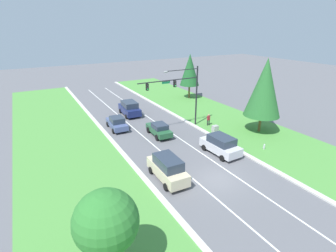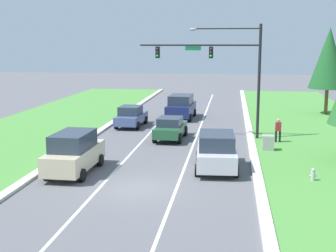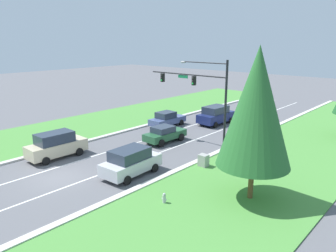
{
  "view_description": "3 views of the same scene",
  "coord_description": "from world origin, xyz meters",
  "px_view_note": "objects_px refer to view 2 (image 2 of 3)",
  "views": [
    {
      "loc": [
        -13.51,
        -15.36,
        12.82
      ],
      "look_at": [
        0.61,
        10.06,
        1.58
      ],
      "focal_mm": 28.0,
      "sensor_mm": 36.0,
      "label": 1
    },
    {
      "loc": [
        4.25,
        -20.61,
        6.75
      ],
      "look_at": [
        0.05,
        10.1,
        1.18
      ],
      "focal_mm": 50.0,
      "sensor_mm": 36.0,
      "label": 2
    },
    {
      "loc": [
        20.25,
        -11.0,
        9.51
      ],
      "look_at": [
        -0.14,
        12.05,
        1.42
      ],
      "focal_mm": 35.0,
      "sensor_mm": 36.0,
      "label": 3
    }
  ],
  "objects_px": {
    "champagne_suv": "(74,152)",
    "silver_suv": "(216,151)",
    "navy_suv": "(181,106)",
    "utility_cabinet": "(268,143)",
    "slate_blue_sedan": "(131,116)",
    "traffic_signal_mast": "(224,63)",
    "pedestrian": "(278,130)",
    "conifer_far_right_tree": "(329,58)",
    "forest_sedan": "(170,128)",
    "fire_hydrant": "(313,175)"
  },
  "relations": [
    {
      "from": "forest_sedan",
      "to": "fire_hydrant",
      "type": "relative_size",
      "value": 6.36
    },
    {
      "from": "slate_blue_sedan",
      "to": "conifer_far_right_tree",
      "type": "height_order",
      "value": "conifer_far_right_tree"
    },
    {
      "from": "traffic_signal_mast",
      "to": "pedestrian",
      "type": "bearing_deg",
      "value": -17.17
    },
    {
      "from": "champagne_suv",
      "to": "silver_suv",
      "type": "xyz_separation_m",
      "value": [
        7.33,
        1.66,
        -0.08
      ]
    },
    {
      "from": "navy_suv",
      "to": "utility_cabinet",
      "type": "relative_size",
      "value": 4.96
    },
    {
      "from": "utility_cabinet",
      "to": "pedestrian",
      "type": "height_order",
      "value": "pedestrian"
    },
    {
      "from": "silver_suv",
      "to": "slate_blue_sedan",
      "type": "xyz_separation_m",
      "value": [
        -7.3,
        12.13,
        -0.18
      ]
    },
    {
      "from": "traffic_signal_mast",
      "to": "slate_blue_sedan",
      "type": "relative_size",
      "value": 1.86
    },
    {
      "from": "navy_suv",
      "to": "silver_suv",
      "type": "height_order",
      "value": "navy_suv"
    },
    {
      "from": "silver_suv",
      "to": "champagne_suv",
      "type": "bearing_deg",
      "value": -170.13
    },
    {
      "from": "silver_suv",
      "to": "slate_blue_sedan",
      "type": "bearing_deg",
      "value": 118.15
    },
    {
      "from": "champagne_suv",
      "to": "silver_suv",
      "type": "height_order",
      "value": "champagne_suv"
    },
    {
      "from": "pedestrian",
      "to": "forest_sedan",
      "type": "bearing_deg",
      "value": -1.72
    },
    {
      "from": "traffic_signal_mast",
      "to": "slate_blue_sedan",
      "type": "height_order",
      "value": "traffic_signal_mast"
    },
    {
      "from": "utility_cabinet",
      "to": "traffic_signal_mast",
      "type": "bearing_deg",
      "value": 128.49
    },
    {
      "from": "traffic_signal_mast",
      "to": "fire_hydrant",
      "type": "relative_size",
      "value": 12.03
    },
    {
      "from": "navy_suv",
      "to": "pedestrian",
      "type": "xyz_separation_m",
      "value": [
        7.63,
        -9.5,
        -0.14
      ]
    },
    {
      "from": "champagne_suv",
      "to": "slate_blue_sedan",
      "type": "height_order",
      "value": "champagne_suv"
    },
    {
      "from": "slate_blue_sedan",
      "to": "conifer_far_right_tree",
      "type": "distance_m",
      "value": 19.29
    },
    {
      "from": "traffic_signal_mast",
      "to": "silver_suv",
      "type": "height_order",
      "value": "traffic_signal_mast"
    },
    {
      "from": "slate_blue_sedan",
      "to": "fire_hydrant",
      "type": "bearing_deg",
      "value": -46.71
    },
    {
      "from": "navy_suv",
      "to": "conifer_far_right_tree",
      "type": "height_order",
      "value": "conifer_far_right_tree"
    },
    {
      "from": "traffic_signal_mast",
      "to": "champagne_suv",
      "type": "xyz_separation_m",
      "value": [
        -7.5,
        -10.03,
        -4.25
      ]
    },
    {
      "from": "navy_suv",
      "to": "conifer_far_right_tree",
      "type": "distance_m",
      "value": 14.39
    },
    {
      "from": "conifer_far_right_tree",
      "to": "silver_suv",
      "type": "bearing_deg",
      "value": -114.88
    },
    {
      "from": "silver_suv",
      "to": "conifer_far_right_tree",
      "type": "xyz_separation_m",
      "value": [
        9.5,
        20.49,
        4.27
      ]
    },
    {
      "from": "traffic_signal_mast",
      "to": "conifer_far_right_tree",
      "type": "distance_m",
      "value": 15.3
    },
    {
      "from": "navy_suv",
      "to": "pedestrian",
      "type": "bearing_deg",
      "value": -48.48
    },
    {
      "from": "slate_blue_sedan",
      "to": "navy_suv",
      "type": "bearing_deg",
      "value": 54.27
    },
    {
      "from": "conifer_far_right_tree",
      "to": "utility_cabinet",
      "type": "bearing_deg",
      "value": -112.21
    },
    {
      "from": "navy_suv",
      "to": "champagne_suv",
      "type": "bearing_deg",
      "value": -98.32
    },
    {
      "from": "navy_suv",
      "to": "fire_hydrant",
      "type": "relative_size",
      "value": 7.1
    },
    {
      "from": "fire_hydrant",
      "to": "conifer_far_right_tree",
      "type": "bearing_deg",
      "value": 77.92
    },
    {
      "from": "navy_suv",
      "to": "conifer_far_right_tree",
      "type": "relative_size",
      "value": 0.61
    },
    {
      "from": "traffic_signal_mast",
      "to": "utility_cabinet",
      "type": "bearing_deg",
      "value": -51.51
    },
    {
      "from": "navy_suv",
      "to": "conifer_far_right_tree",
      "type": "bearing_deg",
      "value": 18.67
    },
    {
      "from": "traffic_signal_mast",
      "to": "utility_cabinet",
      "type": "distance_m",
      "value": 6.71
    },
    {
      "from": "utility_cabinet",
      "to": "forest_sedan",
      "type": "bearing_deg",
      "value": 157.1
    },
    {
      "from": "slate_blue_sedan",
      "to": "pedestrian",
      "type": "bearing_deg",
      "value": -21.58
    },
    {
      "from": "traffic_signal_mast",
      "to": "slate_blue_sedan",
      "type": "bearing_deg",
      "value": 153.23
    },
    {
      "from": "forest_sedan",
      "to": "utility_cabinet",
      "type": "height_order",
      "value": "forest_sedan"
    },
    {
      "from": "slate_blue_sedan",
      "to": "utility_cabinet",
      "type": "height_order",
      "value": "slate_blue_sedan"
    },
    {
      "from": "navy_suv",
      "to": "pedestrian",
      "type": "height_order",
      "value": "navy_suv"
    },
    {
      "from": "forest_sedan",
      "to": "slate_blue_sedan",
      "type": "bearing_deg",
      "value": 132.15
    },
    {
      "from": "navy_suv",
      "to": "utility_cabinet",
      "type": "height_order",
      "value": "navy_suv"
    },
    {
      "from": "navy_suv",
      "to": "traffic_signal_mast",
      "type": "bearing_deg",
      "value": -62.2
    },
    {
      "from": "traffic_signal_mast",
      "to": "conifer_far_right_tree",
      "type": "bearing_deg",
      "value": 52.41
    },
    {
      "from": "conifer_far_right_tree",
      "to": "traffic_signal_mast",
      "type": "bearing_deg",
      "value": -127.59
    },
    {
      "from": "silver_suv",
      "to": "forest_sedan",
      "type": "height_order",
      "value": "silver_suv"
    },
    {
      "from": "pedestrian",
      "to": "silver_suv",
      "type": "bearing_deg",
      "value": 62.0
    }
  ]
}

